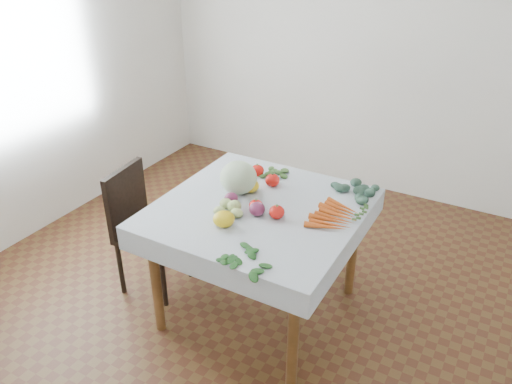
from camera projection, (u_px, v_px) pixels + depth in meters
ground at (259, 309)px, 3.20m from camera, size 4.00×4.00×0.00m
back_wall at (378, 38)px, 4.09m from camera, size 4.00×0.04×2.70m
left_wall at (5, 60)px, 3.42m from camera, size 0.04×4.00×2.70m
table at (259, 222)px, 2.89m from camera, size 1.00×1.00×0.75m
tablecloth at (259, 207)px, 2.84m from camera, size 1.12×1.12×0.01m
chair at (141, 221)px, 3.22m from camera, size 0.42×0.42×0.84m
cabbage at (238, 178)px, 2.94m from camera, size 0.25×0.25×0.20m
tomato_a at (257, 171)px, 3.17m from camera, size 0.10×0.10×0.07m
tomato_b at (272, 180)px, 3.04m from camera, size 0.09×0.09×0.08m
tomato_c at (277, 212)px, 2.71m from camera, size 0.10×0.10×0.08m
tomato_d at (256, 206)px, 2.78m from camera, size 0.08×0.08×0.07m
heirloom_back at (250, 186)px, 2.98m from camera, size 0.13×0.13×0.08m
heirloom_front at (224, 219)px, 2.64m from camera, size 0.15×0.15×0.08m
onion_a at (257, 209)px, 2.74m from camera, size 0.12×0.12×0.08m
onion_b at (231, 198)px, 2.85m from camera, size 0.10×0.10×0.07m
tomatillo_cluster at (234, 209)px, 2.76m from camera, size 0.15×0.15×0.05m
carrot_bunch at (335, 216)px, 2.71m from camera, size 0.23×0.35×0.03m
kale_bunch at (356, 191)px, 2.97m from camera, size 0.26×0.26×0.04m
basil_bunch at (244, 258)px, 2.39m from camera, size 0.30×0.21×0.01m
dill_bunch at (272, 172)px, 3.21m from camera, size 0.22×0.18×0.02m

